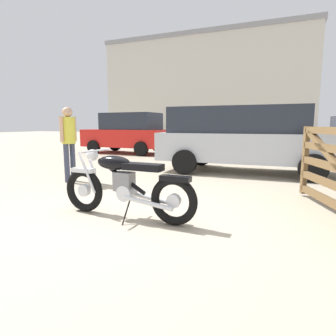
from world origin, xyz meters
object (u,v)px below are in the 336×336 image
at_px(pale_sedan_back, 128,133).
at_px(white_estate_far, 244,137).
at_px(bystander, 69,136).
at_px(vintage_motorcycle, 124,186).

distance_m(pale_sedan_back, white_estate_far, 6.45).
bearing_deg(bystander, vintage_motorcycle, -30.19).
bearing_deg(pale_sedan_back, white_estate_far, 150.56).
bearing_deg(vintage_motorcycle, bystander, -33.28).
distance_m(vintage_motorcycle, bystander, 3.07).
distance_m(vintage_motorcycle, pale_sedan_back, 9.15).
bearing_deg(pale_sedan_back, bystander, 110.48).
height_order(vintage_motorcycle, white_estate_far, white_estate_far).
height_order(vintage_motorcycle, pale_sedan_back, pale_sedan_back).
height_order(bystander, white_estate_far, white_estate_far).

